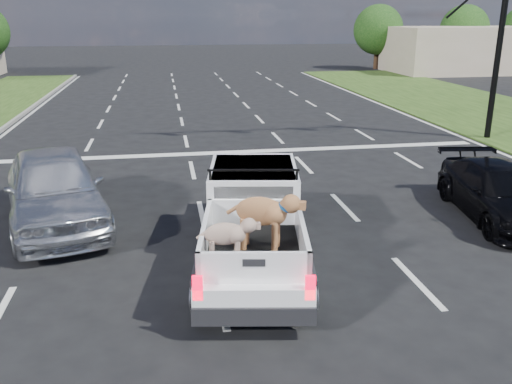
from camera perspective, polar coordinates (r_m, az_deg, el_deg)
ground at (r=9.51m, az=6.91°, el=-10.24°), size 160.00×160.00×0.00m
road_markings at (r=15.44m, az=0.08°, el=1.22°), size 17.75×60.00×0.01m
traffic_signal at (r=20.88m, az=18.93°, el=17.84°), size 9.11×0.31×7.00m
building_right at (r=48.70m, az=21.17°, el=13.79°), size 12.00×7.00×3.60m
tree_far_d at (r=49.59m, az=12.74°, el=16.32°), size 4.20×4.20×5.40m
tree_far_e at (r=53.10m, az=21.07°, el=15.69°), size 4.20×4.20×5.40m
pickup_truck at (r=10.04m, az=-0.29°, el=-3.04°), size 2.55×5.17×1.86m
silver_sedan at (r=12.83m, az=-20.46°, el=0.39°), size 3.14×5.27×1.68m
black_coupe at (r=13.65m, az=24.19°, el=-0.01°), size 2.31×4.47×1.24m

